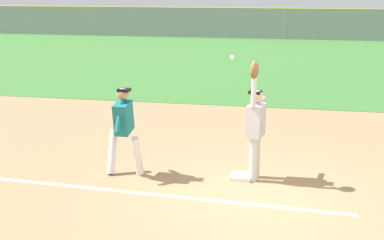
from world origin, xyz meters
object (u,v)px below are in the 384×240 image
at_px(fielder, 256,122).
at_px(parked_car_white, 381,26).
at_px(baseball, 232,57).
at_px(parked_car_silver, 148,23).
at_px(parked_car_blue, 224,24).
at_px(first_base, 241,177).
at_px(runner, 124,125).
at_px(parked_car_red, 305,25).

distance_m(fielder, parked_car_white, 30.64).
height_order(baseball, parked_car_silver, baseball).
height_order(parked_car_silver, parked_car_blue, same).
relative_size(first_base, runner, 0.22).
xyz_separation_m(parked_car_blue, parked_car_red, (6.01, 0.28, 0.00)).
height_order(baseball, parked_car_red, baseball).
bearing_deg(parked_car_silver, first_base, -64.42).
bearing_deg(runner, baseball, 3.03).
xyz_separation_m(fielder, parked_car_red, (1.55, 29.82, -0.45)).
distance_m(fielder, runner, 2.47).
bearing_deg(parked_car_red, first_base, -97.37).
bearing_deg(fielder, first_base, 17.65).
xyz_separation_m(baseball, parked_car_blue, (-4.02, 29.70, -1.65)).
bearing_deg(parked_car_blue, parked_car_red, 4.84).
distance_m(parked_car_blue, parked_car_red, 6.01).
bearing_deg(parked_car_red, parked_car_blue, 178.69).
height_order(fielder, runner, fielder).
distance_m(fielder, parked_car_red, 29.86).
relative_size(fielder, parked_car_blue, 0.51).
relative_size(baseball, parked_car_white, 0.02).
distance_m(parked_car_blue, parked_car_white, 11.37).
distance_m(first_base, runner, 2.42).
bearing_deg(first_base, parked_car_blue, 98.11).
relative_size(runner, parked_car_red, 0.38).
height_order(first_base, baseball, baseball).
distance_m(baseball, parked_car_white, 30.93).
relative_size(first_base, parked_car_white, 0.08).
bearing_deg(parked_car_blue, parked_car_white, 3.73).
bearing_deg(parked_car_blue, runner, -83.95).
height_order(runner, baseball, baseball).
bearing_deg(baseball, parked_car_red, 86.20).
relative_size(runner, parked_car_blue, 0.38).
height_order(fielder, parked_car_white, fielder).
bearing_deg(baseball, runner, -177.60).
xyz_separation_m(runner, baseball, (2.02, 0.08, 1.33)).
height_order(first_base, parked_car_red, parked_car_red).
xyz_separation_m(parked_car_silver, parked_car_red, (11.86, 0.38, 0.00)).
xyz_separation_m(fielder, parked_car_silver, (-10.31, 29.44, -0.45)).
relative_size(first_base, parked_car_silver, 0.08).
bearing_deg(parked_car_white, runner, -101.18).
distance_m(fielder, parked_car_blue, 29.88).
xyz_separation_m(runner, parked_car_blue, (-2.00, 29.78, -0.32)).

